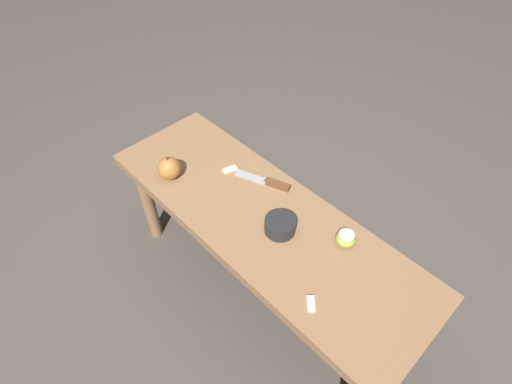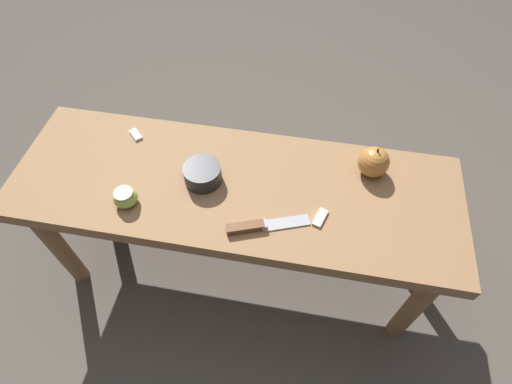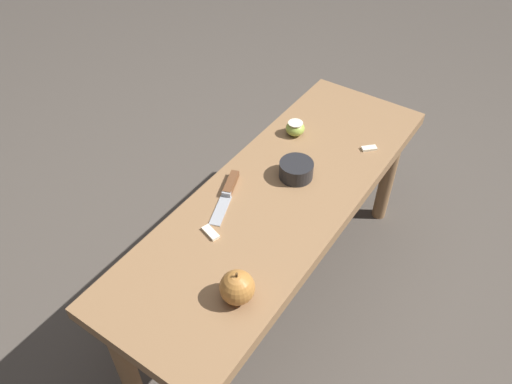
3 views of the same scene
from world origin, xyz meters
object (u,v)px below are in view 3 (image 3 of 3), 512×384
(apple_whole, at_px, (237,287))
(bowl, at_px, (296,170))
(knife, at_px, (228,190))
(apple_cut, at_px, (295,128))
(wooden_bench, at_px, (280,209))

(apple_whole, bearing_deg, bowl, 13.48)
(knife, bearing_deg, apple_whole, 19.78)
(apple_whole, bearing_deg, apple_cut, 19.24)
(knife, xyz_separation_m, apple_cut, (0.34, -0.02, 0.02))
(apple_cut, bearing_deg, apple_whole, -160.76)
(wooden_bench, distance_m, bowl, 0.13)
(knife, relative_size, apple_cut, 3.35)
(knife, bearing_deg, bowl, 123.10)
(apple_cut, relative_size, bowl, 0.61)
(apple_cut, bearing_deg, wooden_bench, -157.27)
(wooden_bench, bearing_deg, apple_cut, 22.73)
(wooden_bench, distance_m, apple_whole, 0.39)
(knife, bearing_deg, apple_cut, 157.27)
(apple_cut, height_order, bowl, bowl)
(knife, distance_m, bowl, 0.21)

